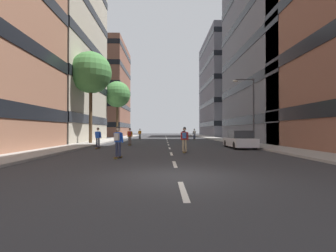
{
  "coord_description": "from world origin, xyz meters",
  "views": [
    {
      "loc": [
        -0.5,
        -8.51,
        1.57
      ],
      "look_at": [
        0.0,
        20.71,
        2.03
      ],
      "focal_mm": 26.86,
      "sensor_mm": 36.0,
      "label": 1
    }
  ],
  "objects_px": {
    "skater_5": "(185,138)",
    "skater_6": "(184,134)",
    "skater_0": "(118,140)",
    "skater_4": "(130,133)",
    "street_tree_near": "(117,95)",
    "skater_7": "(194,133)",
    "skater_1": "(98,137)",
    "streetlamp_right": "(250,104)",
    "parked_car_near": "(240,140)",
    "street_tree_mid": "(91,73)",
    "skater_2": "(130,135)",
    "skater_3": "(140,133)"
  },
  "relations": [
    {
      "from": "skater_2",
      "to": "street_tree_mid",
      "type": "bearing_deg",
      "value": 151.87
    },
    {
      "from": "skater_3",
      "to": "skater_7",
      "type": "relative_size",
      "value": 1.0
    },
    {
      "from": "skater_1",
      "to": "skater_6",
      "type": "relative_size",
      "value": 1.0
    },
    {
      "from": "parked_car_near",
      "to": "skater_6",
      "type": "xyz_separation_m",
      "value": [
        -3.63,
        14.7,
        0.29
      ]
    },
    {
      "from": "skater_2",
      "to": "skater_6",
      "type": "height_order",
      "value": "same"
    },
    {
      "from": "skater_7",
      "to": "skater_1",
      "type": "bearing_deg",
      "value": -118.12
    },
    {
      "from": "parked_car_near",
      "to": "streetlamp_right",
      "type": "height_order",
      "value": "streetlamp_right"
    },
    {
      "from": "streetlamp_right",
      "to": "skater_2",
      "type": "xyz_separation_m",
      "value": [
        -11.91,
        0.98,
        -3.12
      ]
    },
    {
      "from": "skater_2",
      "to": "skater_4",
      "type": "xyz_separation_m",
      "value": [
        -1.81,
        13.64,
        0.0
      ]
    },
    {
      "from": "streetlamp_right",
      "to": "skater_7",
      "type": "height_order",
      "value": "streetlamp_right"
    },
    {
      "from": "skater_2",
      "to": "skater_6",
      "type": "relative_size",
      "value": 1.0
    },
    {
      "from": "skater_6",
      "to": "skater_1",
      "type": "bearing_deg",
      "value": -119.65
    },
    {
      "from": "skater_2",
      "to": "skater_7",
      "type": "height_order",
      "value": "same"
    },
    {
      "from": "parked_car_near",
      "to": "skater_5",
      "type": "distance_m",
      "value": 6.55
    },
    {
      "from": "parked_car_near",
      "to": "skater_0",
      "type": "height_order",
      "value": "skater_0"
    },
    {
      "from": "street_tree_mid",
      "to": "skater_7",
      "type": "distance_m",
      "value": 19.84
    },
    {
      "from": "parked_car_near",
      "to": "skater_0",
      "type": "distance_m",
      "value": 11.72
    },
    {
      "from": "skater_2",
      "to": "skater_6",
      "type": "distance_m",
      "value": 12.36
    },
    {
      "from": "parked_car_near",
      "to": "skater_7",
      "type": "distance_m",
      "value": 19.77
    },
    {
      "from": "street_tree_mid",
      "to": "skater_4",
      "type": "height_order",
      "value": "street_tree_mid"
    },
    {
      "from": "street_tree_near",
      "to": "skater_7",
      "type": "bearing_deg",
      "value": -12.2
    },
    {
      "from": "parked_car_near",
      "to": "skater_4",
      "type": "bearing_deg",
      "value": 123.57
    },
    {
      "from": "skater_4",
      "to": "skater_7",
      "type": "bearing_deg",
      "value": 10.96
    },
    {
      "from": "street_tree_near",
      "to": "skater_7",
      "type": "height_order",
      "value": "street_tree_near"
    },
    {
      "from": "street_tree_near",
      "to": "skater_4",
      "type": "bearing_deg",
      "value": -59.25
    },
    {
      "from": "skater_0",
      "to": "skater_4",
      "type": "distance_m",
      "value": 25.3
    },
    {
      "from": "streetlamp_right",
      "to": "street_tree_near",
      "type": "bearing_deg",
      "value": 130.47
    },
    {
      "from": "parked_car_near",
      "to": "street_tree_near",
      "type": "bearing_deg",
      "value": 122.98
    },
    {
      "from": "skater_4",
      "to": "skater_6",
      "type": "relative_size",
      "value": 1.0
    },
    {
      "from": "skater_5",
      "to": "skater_6",
      "type": "height_order",
      "value": "same"
    },
    {
      "from": "street_tree_mid",
      "to": "streetlamp_right",
      "type": "xyz_separation_m",
      "value": [
        16.6,
        -3.48,
        -3.79
      ]
    },
    {
      "from": "skater_0",
      "to": "skater_1",
      "type": "relative_size",
      "value": 1.0
    },
    {
      "from": "street_tree_mid",
      "to": "skater_3",
      "type": "height_order",
      "value": "street_tree_mid"
    },
    {
      "from": "skater_6",
      "to": "skater_2",
      "type": "bearing_deg",
      "value": -120.73
    },
    {
      "from": "streetlamp_right",
      "to": "skater_6",
      "type": "distance_m",
      "value": 13.26
    },
    {
      "from": "street_tree_near",
      "to": "skater_0",
      "type": "distance_m",
      "value": 31.25
    },
    {
      "from": "street_tree_near",
      "to": "skater_5",
      "type": "bearing_deg",
      "value": -70.29
    },
    {
      "from": "street_tree_near",
      "to": "street_tree_mid",
      "type": "bearing_deg",
      "value": -90.0
    },
    {
      "from": "parked_car_near",
      "to": "skater_6",
      "type": "distance_m",
      "value": 15.14
    },
    {
      "from": "street_tree_near",
      "to": "skater_1",
      "type": "bearing_deg",
      "value": -83.54
    },
    {
      "from": "skater_1",
      "to": "skater_2",
      "type": "distance_m",
      "value": 4.7
    },
    {
      "from": "skater_0",
      "to": "skater_2",
      "type": "bearing_deg",
      "value": 94.46
    },
    {
      "from": "street_tree_mid",
      "to": "skater_3",
      "type": "bearing_deg",
      "value": 74.31
    },
    {
      "from": "street_tree_near",
      "to": "skater_4",
      "type": "relative_size",
      "value": 5.58
    },
    {
      "from": "skater_1",
      "to": "streetlamp_right",
      "type": "bearing_deg",
      "value": 12.92
    },
    {
      "from": "street_tree_near",
      "to": "skater_0",
      "type": "height_order",
      "value": "street_tree_near"
    },
    {
      "from": "streetlamp_right",
      "to": "skater_2",
      "type": "relative_size",
      "value": 3.65
    },
    {
      "from": "parked_car_near",
      "to": "street_tree_mid",
      "type": "xyz_separation_m",
      "value": [
        -14.64,
        6.58,
        7.23
      ]
    },
    {
      "from": "street_tree_near",
      "to": "skater_5",
      "type": "relative_size",
      "value": 5.58
    },
    {
      "from": "skater_1",
      "to": "skater_3",
      "type": "xyz_separation_m",
      "value": [
        1.51,
        21.22,
        0.0
      ]
    }
  ]
}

